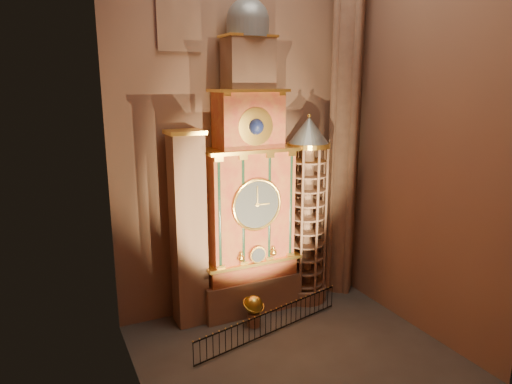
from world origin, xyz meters
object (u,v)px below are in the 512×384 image
celestial_globe (254,308)px  iron_railing (271,322)px  stair_turret (307,212)px  portrait_tower (188,229)px  astronomical_clock (249,194)px

celestial_globe → iron_railing: celestial_globe is taller
stair_turret → iron_railing: (-3.69, -2.76, -4.60)m
celestial_globe → iron_railing: (0.42, -1.13, -0.34)m
stair_turret → celestial_globe: size_ratio=6.38×
portrait_tower → stair_turret: (6.90, -0.28, 0.12)m
portrait_tower → astronomical_clock: bearing=-0.3°
iron_railing → celestial_globe: bearing=110.5°
astronomical_clock → stair_turret: 3.78m
portrait_tower → iron_railing: bearing=-43.4°
portrait_tower → iron_railing: (3.21, -3.04, -4.48)m
stair_turret → iron_railing: 6.51m
stair_turret → iron_railing: size_ratio=1.22×
astronomical_clock → iron_railing: (-0.19, -3.02, -6.01)m
astronomical_clock → portrait_tower: bearing=179.7°
portrait_tower → stair_turret: size_ratio=0.94×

